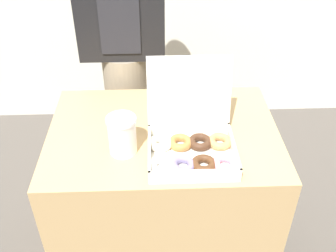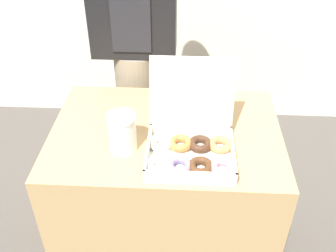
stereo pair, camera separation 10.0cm
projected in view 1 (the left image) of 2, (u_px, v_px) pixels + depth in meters
ground_plane at (164, 252)px, 1.90m from camera, size 14.00×14.00×0.00m
table at (164, 200)px, 1.68m from camera, size 0.86×0.60×0.74m
donut_box at (191, 144)px, 1.33m from camera, size 0.33×0.31×0.29m
coffee_cup at (122, 135)px, 1.32m from camera, size 0.10×0.10×0.14m
person_customer at (122, 37)px, 1.73m from camera, size 0.37×0.22×1.61m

